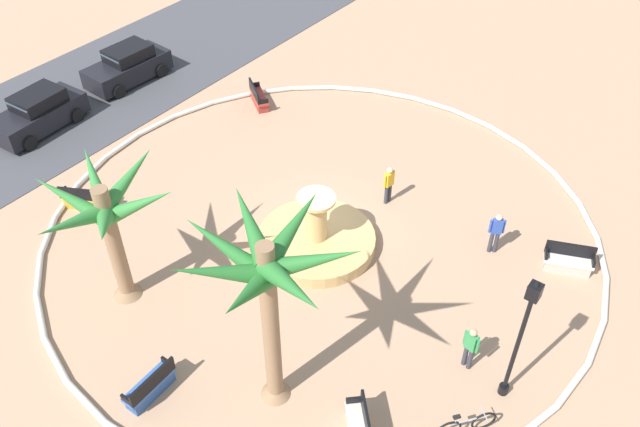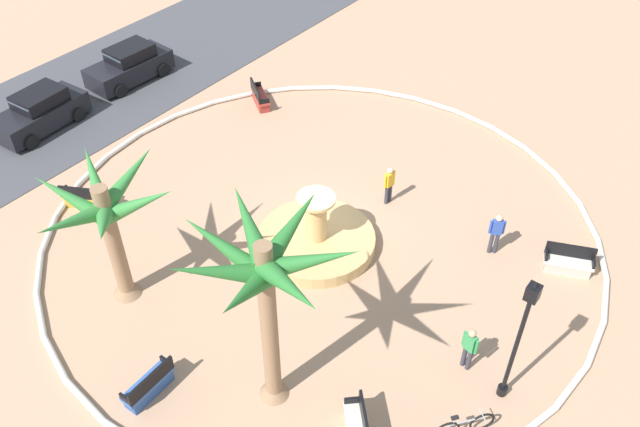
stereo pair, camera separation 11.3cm
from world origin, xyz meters
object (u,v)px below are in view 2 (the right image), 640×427
at_px(bench_southeast, 149,386).
at_px(parked_car_leftmost, 40,112).
at_px(bench_east, 85,199).
at_px(lamppost, 520,333).
at_px(fountain, 316,239).
at_px(palm_tree_near_fountain, 263,280).
at_px(person_cyclist_helmet, 469,347).
at_px(bench_north, 568,263).
at_px(bench_west, 260,98).
at_px(person_pedestrian_stroll, 389,183).
at_px(parked_car_second, 129,65).
at_px(bicycle_red_frame, 464,426).
at_px(person_cyclist_photo, 496,232).
at_px(palm_tree_by_curb, 106,216).

height_order(bench_southeast, parked_car_leftmost, parked_car_leftmost).
xyz_separation_m(bench_east, lamppost, (1.95, -15.83, 2.33)).
relative_size(fountain, palm_tree_near_fountain, 0.68).
bearing_deg(person_cyclist_helmet, palm_tree_near_fountain, 136.58).
xyz_separation_m(bench_north, person_cyclist_helmet, (-5.48, 0.85, 0.56)).
distance_m(bench_west, person_cyclist_helmet, 15.75).
height_order(person_pedestrian_stroll, parked_car_leftmost, parked_car_leftmost).
height_order(person_cyclist_helmet, parked_car_leftmost, parked_car_leftmost).
bearing_deg(parked_car_leftmost, lamppost, -90.62).
relative_size(palm_tree_near_fountain, person_pedestrian_stroll, 3.78).
xyz_separation_m(person_pedestrian_stroll, parked_car_leftmost, (-4.79, 14.43, -0.11)).
xyz_separation_m(bench_west, parked_car_second, (-2.05, 6.27, 0.43)).
xyz_separation_m(bench_east, bicycle_red_frame, (0.18, -15.56, 0.04)).
height_order(person_cyclist_photo, parked_car_leftmost, same).
distance_m(fountain, palm_tree_by_curb, 7.12).
xyz_separation_m(bench_east, bench_southeast, (-4.02, -8.02, 0.00)).
relative_size(person_pedestrian_stroll, parked_car_leftmost, 0.39).
xyz_separation_m(bench_southeast, person_pedestrian_stroll, (11.00, -0.75, 0.54)).
relative_size(palm_tree_near_fountain, palm_tree_by_curb, 1.31).
bearing_deg(person_pedestrian_stroll, parked_car_leftmost, 108.36).
distance_m(fountain, person_cyclist_photo, 6.08).
height_order(bench_southeast, lamppost, lamppost).
distance_m(palm_tree_by_curb, bench_west, 12.18).
bearing_deg(palm_tree_by_curb, person_cyclist_photo, -43.93).
bearing_deg(person_pedestrian_stroll, person_cyclist_helmet, -129.76).
relative_size(person_cyclist_helmet, person_cyclist_photo, 0.97).
distance_m(bench_east, parked_car_leftmost, 6.08).
distance_m(palm_tree_near_fountain, bench_east, 11.72).
relative_size(palm_tree_by_curb, bench_west, 2.89).
bearing_deg(lamppost, bench_southeast, 127.41).
distance_m(lamppost, person_cyclist_helmet, 2.17).
bearing_deg(palm_tree_by_curb, fountain, -33.07).
bearing_deg(bench_west, person_cyclist_photo, -100.23).
bearing_deg(palm_tree_near_fountain, parked_car_second, 61.19).
bearing_deg(parked_car_second, bench_north, -88.71).
distance_m(bench_west, bench_north, 15.01).
bearing_deg(bench_west, lamppost, -115.28).
bearing_deg(bench_north, parked_car_leftmost, 104.44).
relative_size(bench_southeast, lamppost, 0.35).
bearing_deg(bench_southeast, person_cyclist_photo, -24.73).
xyz_separation_m(person_cyclist_helmet, person_pedestrian_stroll, (4.83, 5.81, -0.01)).
bearing_deg(palm_tree_near_fountain, person_cyclist_photo, -14.76).
xyz_separation_m(palm_tree_by_curb, bench_west, (11.10, 4.04, -2.97)).
bearing_deg(parked_car_second, parked_car_leftmost, -178.77).
bearing_deg(person_pedestrian_stroll, lamppost, -125.43).
distance_m(fountain, parked_car_leftmost, 13.81).
xyz_separation_m(palm_tree_near_fountain, person_cyclist_photo, (8.86, -2.33, -3.72)).
relative_size(bench_west, person_cyclist_helmet, 0.99).
height_order(person_cyclist_helmet, person_pedestrian_stroll, person_cyclist_helmet).
bearing_deg(parked_car_leftmost, bench_southeast, -114.40).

